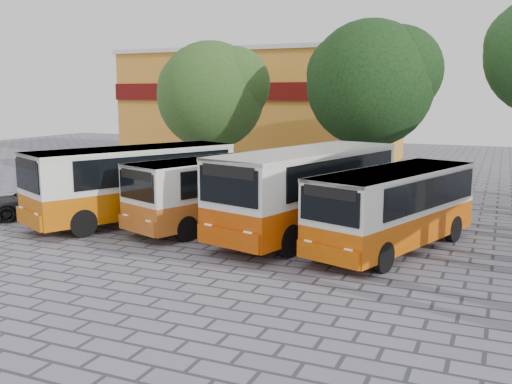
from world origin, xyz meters
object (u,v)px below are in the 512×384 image
at_px(bus_centre_left, 218,187).
at_px(bus_far_right, 395,204).
at_px(bus_far_left, 133,179).
at_px(parked_car, 33,201).
at_px(bus_centre_right, 307,186).

height_order(bus_centre_left, bus_far_right, bus_far_right).
relative_size(bus_far_left, bus_centre_left, 1.13).
bearing_deg(bus_far_right, parked_car, -158.87).
height_order(bus_far_left, bus_far_right, bus_far_left).
bearing_deg(bus_far_left, bus_centre_right, 31.38).
relative_size(bus_far_right, parked_car, 1.82).
bearing_deg(parked_car, bus_centre_left, 42.88).
height_order(bus_centre_right, parked_car, bus_centre_right).
relative_size(bus_far_left, bus_centre_right, 0.97).
distance_m(bus_far_right, parked_car, 14.82).
bearing_deg(bus_centre_right, bus_far_right, 1.50).
bearing_deg(bus_centre_left, bus_centre_right, 20.97).
height_order(bus_centre_right, bus_far_right, bus_centre_right).
bearing_deg(parked_car, bus_far_right, 35.38).
height_order(bus_centre_left, parked_car, bus_centre_left).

